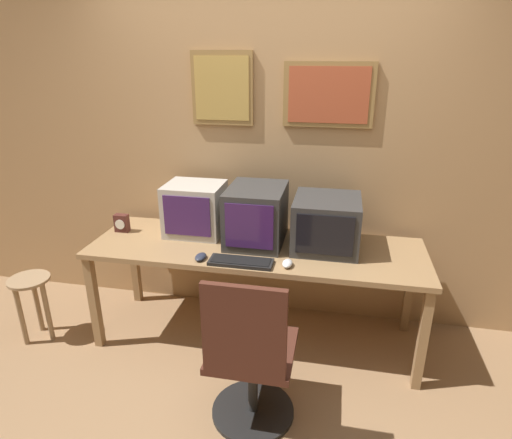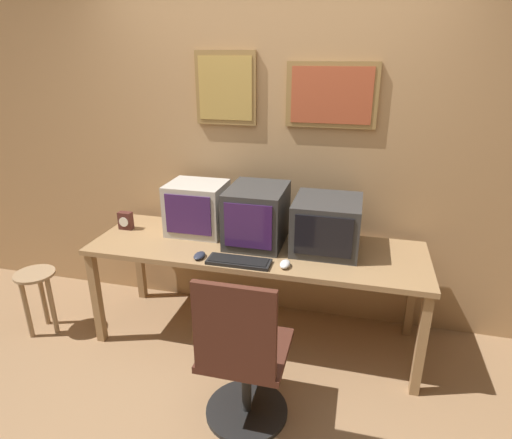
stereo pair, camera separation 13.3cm
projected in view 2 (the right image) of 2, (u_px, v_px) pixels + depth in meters
The scene contains 12 objects.
ground_plane at pixel (215, 438), 2.35m from camera, with size 14.00×14.00×0.00m, color #93704C.
wall_back at pixel (271, 150), 3.13m from camera, with size 8.00×0.08×2.60m.
desk at pixel (256, 255), 2.94m from camera, with size 2.27×0.72×0.74m.
monitor_left at pixel (197, 208), 3.09m from camera, with size 0.40×0.35×0.37m.
monitor_center at pixel (257, 215), 2.93m from camera, with size 0.38×0.48×0.39m.
monitor_right at pixel (327, 224), 2.83m from camera, with size 0.43×0.47×0.34m.
keyboard_main at pixel (239, 261), 2.68m from camera, with size 0.40×0.14×0.03m.
mouse_near_keyboard at pixel (285, 264), 2.63m from camera, with size 0.06×0.11×0.04m.
mouse_far_corner at pixel (199, 256), 2.75m from camera, with size 0.07×0.12×0.03m.
desk_clock at pixel (126, 221), 3.19m from camera, with size 0.10×0.06×0.13m.
office_chair at pixel (243, 363), 2.30m from camera, with size 0.48×0.48×0.96m.
side_stool at pixel (38, 290), 3.13m from camera, with size 0.28×0.28×0.49m.
Camera 2 is at (0.65, -1.65, 1.96)m, focal length 30.00 mm.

